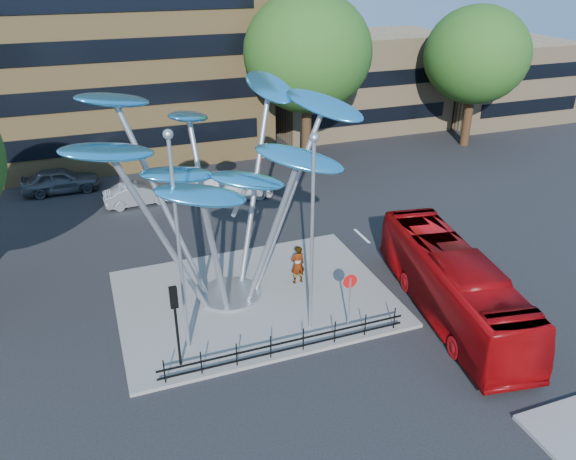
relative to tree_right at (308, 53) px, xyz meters
name	(u,v)px	position (x,y,z in m)	size (l,w,h in m)	color
ground	(328,378)	(-8.00, -22.00, -8.04)	(120.00, 120.00, 0.00)	black
traffic_island	(254,298)	(-9.00, -16.00, -7.96)	(12.00, 9.00, 0.15)	slate
low_building_near	(357,82)	(8.00, 8.00, -4.04)	(15.00, 8.00, 8.00)	tan
low_building_far	(502,81)	(22.00, 6.00, -4.54)	(12.00, 8.00, 7.00)	tan
tree_right	(308,53)	(0.00, 0.00, 0.00)	(8.80, 8.80, 12.11)	black
tree_far	(477,55)	(14.00, 0.00, -0.93)	(8.00, 8.00, 10.81)	black
leaf_sculpture	(220,153)	(-10.07, -15.32, -1.16)	(12.72, 9.54, 9.51)	#9EA0A5
street_lamp_left	(177,228)	(-12.50, -18.50, -2.68)	(0.36, 0.36, 8.80)	#9EA0A5
street_lamp_right	(312,219)	(-7.50, -19.00, -2.94)	(0.36, 0.36, 8.30)	#9EA0A5
traffic_light_island	(175,310)	(-13.00, -19.50, -5.42)	(0.28, 0.18, 3.42)	black
no_entry_sign_island	(350,292)	(-6.00, -19.48, -6.22)	(0.60, 0.10, 2.45)	#9EA0A5
pedestrian_railing_front	(287,345)	(-9.00, -20.30, -7.48)	(10.00, 0.06, 1.00)	black
red_bus	(452,284)	(-1.40, -19.98, -6.55)	(2.50, 10.70, 2.98)	#930609
pedestrian	(298,264)	(-6.71, -15.53, -6.93)	(0.70, 0.46, 1.92)	gray
parked_car_left	(61,180)	(-17.04, 0.64, -7.22)	(1.94, 4.81, 1.64)	#45494D
parked_car_mid	(138,194)	(-12.54, -3.19, -7.35)	(1.46, 4.18, 1.38)	#ADAFB5
parked_car_right	(229,185)	(-6.91, -4.00, -7.22)	(2.28, 5.62, 1.63)	silver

